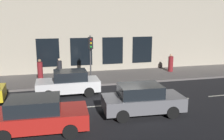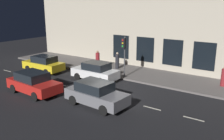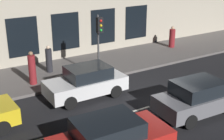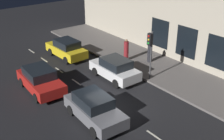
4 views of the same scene
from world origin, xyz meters
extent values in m
plane|color=black|center=(0.00, 0.00, 0.00)|extent=(60.00, 60.00, 0.00)
cube|color=#5B5654|center=(6.25, 0.00, 0.07)|extent=(4.50, 32.00, 0.15)
cube|color=#B2A893|center=(8.80, 0.00, 3.56)|extent=(0.60, 32.00, 7.11)
cube|color=black|center=(8.47, -4.28, 1.96)|extent=(0.04, 1.91, 2.43)
cube|color=black|center=(8.47, -1.43, 1.96)|extent=(0.04, 1.91, 2.43)
cube|color=black|center=(8.47, 1.43, 1.96)|extent=(0.04, 1.91, 2.43)
cube|color=black|center=(8.47, 4.28, 1.96)|extent=(0.04, 1.91, 2.43)
cube|color=beige|center=(0.00, -6.20, 0.00)|extent=(0.12, 1.20, 0.01)
cube|color=beige|center=(0.00, -3.60, 0.00)|extent=(0.12, 1.20, 0.01)
cube|color=beige|center=(0.00, -1.00, 0.00)|extent=(0.12, 1.20, 0.01)
cube|color=beige|center=(0.00, 1.60, 0.00)|extent=(0.12, 1.20, 0.01)
cube|color=beige|center=(0.00, 4.20, 0.00)|extent=(0.12, 1.20, 0.01)
cylinder|color=#424244|center=(4.41, 1.25, 1.91)|extent=(0.11, 0.11, 3.52)
cube|color=black|center=(4.22, 1.25, 3.15)|extent=(0.26, 0.32, 0.84)
sphere|color=red|center=(4.08, 1.25, 3.40)|extent=(0.15, 0.15, 0.15)
sphere|color=gold|center=(4.08, 1.25, 3.15)|extent=(0.15, 0.15, 0.15)
sphere|color=green|center=(4.08, 1.25, 2.90)|extent=(0.15, 0.15, 0.15)
cube|color=slate|center=(-1.67, -0.51, 0.63)|extent=(1.99, 4.20, 0.70)
cube|color=black|center=(-1.66, -0.34, 1.28)|extent=(1.67, 2.21, 0.60)
cylinder|color=black|center=(-0.90, -1.82, 0.32)|extent=(0.25, 0.65, 0.64)
cylinder|color=black|center=(-2.56, -1.74, 0.32)|extent=(0.25, 0.65, 0.64)
cylinder|color=black|center=(-0.77, 0.73, 0.32)|extent=(0.25, 0.65, 0.64)
cylinder|color=black|center=(-2.44, 0.81, 0.32)|extent=(0.25, 0.65, 0.64)
cube|color=silver|center=(2.56, 3.03, 0.63)|extent=(1.79, 4.00, 0.70)
cube|color=black|center=(2.56, 2.87, 1.28)|extent=(1.57, 2.08, 0.60)
cylinder|color=black|center=(1.73, 4.27, 0.32)|extent=(0.22, 0.64, 0.64)
cylinder|color=black|center=(3.39, 4.27, 0.32)|extent=(0.22, 0.64, 0.64)
cylinder|color=black|center=(1.73, 1.79, 0.32)|extent=(0.22, 0.64, 0.64)
cylinder|color=black|center=(3.39, 1.80, 0.32)|extent=(0.22, 0.64, 0.64)
cube|color=red|center=(-2.50, 4.62, 0.63)|extent=(2.05, 4.28, 0.70)
cube|color=black|center=(-2.49, 4.79, 1.28)|extent=(1.73, 2.26, 0.60)
cylinder|color=black|center=(-1.70, 3.28, 0.32)|extent=(0.25, 0.65, 0.64)
cylinder|color=black|center=(-3.43, 3.36, 0.32)|extent=(0.25, 0.65, 0.64)
cylinder|color=black|center=(-1.58, 5.88, 0.32)|extent=(0.25, 0.65, 0.64)
cylinder|color=black|center=(-3.31, 5.96, 0.32)|extent=(0.25, 0.65, 0.64)
cylinder|color=maroon|center=(6.73, -6.36, 0.83)|extent=(0.59, 0.59, 1.35)
sphere|color=tan|center=(6.73, -6.36, 1.62)|extent=(0.23, 0.23, 0.23)
cube|color=tan|center=(6.68, -6.26, 1.62)|extent=(0.08, 0.07, 0.07)
cylinder|color=maroon|center=(5.22, 4.85, 0.95)|extent=(0.55, 0.55, 1.60)
sphere|color=#936B4C|center=(5.22, 4.85, 1.86)|extent=(0.22, 0.22, 0.22)
cube|color=#936B4C|center=(5.29, 4.93, 1.86)|extent=(0.07, 0.07, 0.06)
cylinder|color=#232328|center=(6.52, 3.42, 0.85)|extent=(0.51, 0.51, 1.41)
sphere|color=beige|center=(6.52, 3.42, 1.66)|extent=(0.20, 0.20, 0.20)
cube|color=beige|center=(6.60, 3.38, 1.66)|extent=(0.06, 0.07, 0.06)
camera|label=1|loc=(-12.91, 3.91, 4.94)|focal=39.15mm
camera|label=2|loc=(-13.22, -9.82, 6.31)|focal=39.77mm
camera|label=3|loc=(-10.43, 9.48, 6.77)|focal=50.54mm
camera|label=4|loc=(-9.37, -11.93, 9.59)|focal=46.46mm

